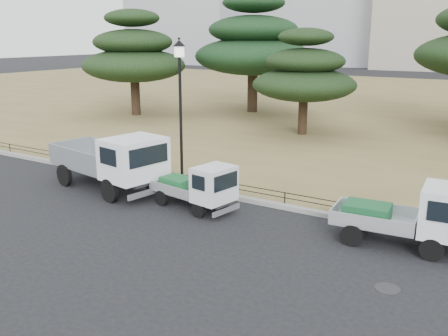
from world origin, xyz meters
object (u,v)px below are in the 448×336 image
Objects in this scene: truck_kei_rear at (409,215)px; street_lamp at (180,88)px; truck_large at (112,159)px; tarp_pile at (80,156)px; truck_kei_front at (198,186)px.

street_lamp is (-8.81, 1.33, 2.91)m from truck_kei_rear.
truck_large is 3.38× the size of tarp_pile.
street_lamp is 3.43× the size of tarp_pile.
street_lamp is (-2.04, 1.85, 3.02)m from truck_kei_front.
truck_kei_front is at bearing 9.50° from truck_large.
truck_large is 3.71m from street_lamp.
truck_kei_front is 4.09m from street_lamp.
tarp_pile is (-5.68, 0.01, -3.32)m from street_lamp.
tarp_pile is (-14.49, 1.34, -0.41)m from truck_kei_rear.
truck_kei_rear is 0.67× the size of street_lamp.
truck_kei_rear is at bearing -8.55° from street_lamp.
truck_large reaches higher than truck_kei_front.
street_lamp is (1.96, 1.79, 2.60)m from truck_large.
truck_kei_front is 0.60× the size of street_lamp.
street_lamp reaches higher than tarp_pile.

